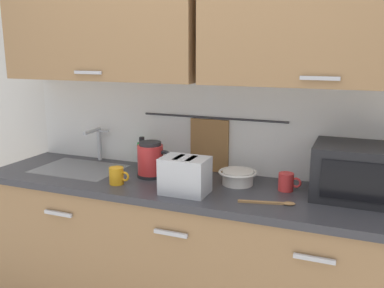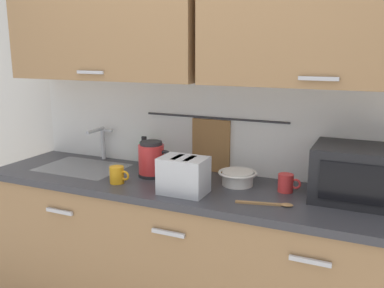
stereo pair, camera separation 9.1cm
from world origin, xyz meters
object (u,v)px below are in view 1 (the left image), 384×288
(mug_near_sink, at_px, (117,176))
(toaster, at_px, (185,175))
(electric_kettle, at_px, (151,160))
(mixing_bowl, at_px, (238,177))
(wooden_spoon, at_px, (274,203))
(microwave, at_px, (361,172))
(dish_soap_bottle, at_px, (142,154))
(mug_by_kettle, at_px, (287,182))

(mug_near_sink, distance_m, toaster, 0.41)
(mug_near_sink, bearing_deg, electric_kettle, 60.23)
(mixing_bowl, distance_m, wooden_spoon, 0.34)
(electric_kettle, height_order, mixing_bowl, electric_kettle)
(electric_kettle, xyz_separation_m, toaster, (0.29, -0.19, -0.01))
(microwave, relative_size, wooden_spoon, 1.67)
(microwave, bearing_deg, dish_soap_bottle, 176.24)
(mixing_bowl, relative_size, wooden_spoon, 0.78)
(microwave, height_order, toaster, microwave)
(toaster, xyz_separation_m, wooden_spoon, (0.46, 0.01, -0.09))
(dish_soap_bottle, height_order, mixing_bowl, dish_soap_bottle)
(electric_kettle, relative_size, mug_near_sink, 1.89)
(dish_soap_bottle, relative_size, mug_near_sink, 1.63)
(electric_kettle, bearing_deg, mixing_bowl, 5.64)
(toaster, bearing_deg, mug_near_sink, -179.45)
(dish_soap_bottle, xyz_separation_m, wooden_spoon, (0.90, -0.33, -0.08))
(wooden_spoon, bearing_deg, dish_soap_bottle, 159.80)
(mug_near_sink, height_order, toaster, toaster)
(dish_soap_bottle, height_order, toaster, dish_soap_bottle)
(dish_soap_bottle, xyz_separation_m, toaster, (0.44, -0.34, 0.01))
(wooden_spoon, bearing_deg, toaster, -178.26)
(mug_by_kettle, height_order, wooden_spoon, mug_by_kettle)
(wooden_spoon, bearing_deg, microwave, 32.77)
(mug_by_kettle, distance_m, wooden_spoon, 0.23)
(dish_soap_bottle, distance_m, mug_by_kettle, 0.92)
(wooden_spoon, bearing_deg, mug_near_sink, -178.82)
(dish_soap_bottle, distance_m, mug_near_sink, 0.35)
(mug_near_sink, bearing_deg, mixing_bowl, 21.62)
(mug_near_sink, relative_size, mixing_bowl, 0.56)
(electric_kettle, bearing_deg, toaster, -33.01)
(mug_by_kettle, bearing_deg, dish_soap_bottle, 173.40)
(wooden_spoon, bearing_deg, mixing_bowl, 137.12)
(electric_kettle, xyz_separation_m, mug_near_sink, (-0.11, -0.20, -0.05))
(mug_near_sink, bearing_deg, toaster, 0.55)
(electric_kettle, distance_m, mixing_bowl, 0.51)
(dish_soap_bottle, distance_m, toaster, 0.56)
(mixing_bowl, relative_size, mug_by_kettle, 1.78)
(wooden_spoon, bearing_deg, mug_by_kettle, 84.41)
(mug_near_sink, xyz_separation_m, mixing_bowl, (0.62, 0.25, -0.00))
(mixing_bowl, distance_m, mug_by_kettle, 0.27)
(electric_kettle, bearing_deg, microwave, 3.43)
(microwave, relative_size, mixing_bowl, 2.15)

